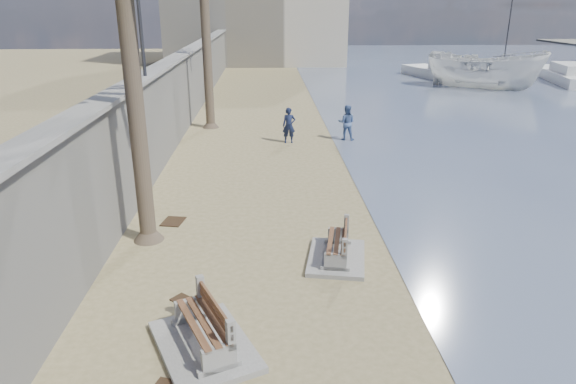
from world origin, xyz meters
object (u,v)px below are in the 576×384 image
person_a (289,123)px  person_b (347,121)px  bench_near (203,330)px  bench_far (337,246)px  yacht_near (566,77)px  sailboat_west (503,65)px  yacht_far (442,75)px  boat_cruiser (485,68)px

person_a → person_b: 2.68m
bench_near → person_a: (2.18, 14.68, 0.50)m
bench_far → yacht_near: 37.97m
person_a → yacht_near: person_a is taller
sailboat_west → person_b: bearing=-125.5°
bench_near → yacht_near: 42.34m
yacht_near → bench_far: bearing=154.6°
yacht_far → sailboat_west: sailboat_west is taller
person_a → bench_far: bearing=-87.1°
person_a → person_b: (2.65, 0.42, -0.02)m
bench_far → person_b: size_ratio=1.22×
bench_near → bench_far: (2.84, 3.34, -0.05)m
sailboat_west → boat_cruiser: bearing=-119.6°
person_b → bench_far: bearing=91.8°
bench_far → person_a: bearing=93.3°
bench_far → yacht_far: size_ratio=0.25×
person_b → boat_cruiser: bearing=-118.4°
person_b → yacht_near: (20.83, 18.58, -0.54)m
bench_far → person_b: (1.99, 11.76, 0.53)m
boat_cruiser → yacht_far: (-1.37, 5.24, -1.12)m
bench_far → person_a: 11.37m
bench_far → boat_cruiser: 30.35m
person_b → sailboat_west: sailboat_west is taller
bench_far → yacht_far: yacht_far is taller
bench_far → sailboat_west: (21.51, 39.13, -0.02)m
bench_far → person_a: size_ratio=1.20×
person_a → sailboat_west: sailboat_west is taller
yacht_far → sailboat_west: (8.45, 7.21, -0.01)m
bench_far → sailboat_west: bearing=61.2°
yacht_far → sailboat_west: size_ratio=0.88×
yacht_near → yacht_far: bearing=92.4°
person_a → boat_cruiser: (15.09, 15.34, 0.56)m
person_a → boat_cruiser: size_ratio=0.49×
bench_far → yacht_near: bearing=53.1°
bench_near → bench_far: 4.38m
person_a → yacht_near: 30.21m
bench_near → yacht_near: size_ratio=0.25×
person_a → yacht_far: (13.73, 20.58, -0.56)m
bench_far → boat_cruiser: bearing=61.6°
person_a → yacht_far: size_ratio=0.21×
yacht_near → bench_near: bearing=154.2°
bench_far → person_a: (-0.66, 11.34, 0.55)m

